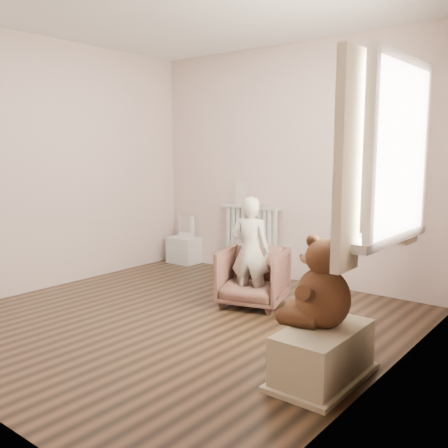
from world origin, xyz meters
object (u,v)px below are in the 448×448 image
Objects in this scene: armchair at (253,277)px; radiator at (251,242)px; toy_vanity at (184,242)px; child at (250,251)px; plush_cat at (384,218)px; toy_bench at (323,350)px; teddy_bear at (323,276)px.

radiator is at bearing 109.60° from armchair.
toy_vanity is at bearing 135.36° from armchair.
plush_cat reaches higher than child.
armchair reaches higher than toy_bench.
radiator is at bearing 135.25° from toy_bench.
armchair is 1.04× the size of teddy_bear.
armchair is 2.69× the size of plush_cat.
plush_cat is at bearing 60.04° from teddy_bear.
plush_cat is at bearing -33.12° from radiator.
child is at bearing -28.79° from toy_vanity.
plush_cat is at bearing 76.19° from toy_bench.
toy_vanity is at bearing -178.36° from radiator.
child is (1.75, -0.96, 0.26)m from toy_vanity.
plush_cat reaches higher than radiator.
teddy_bear reaches higher than toy_bench.
plush_cat reaches higher than toy_vanity.
toy_bench is (1.25, -0.94, -0.33)m from child.
radiator is at bearing 150.48° from plush_cat.
toy_vanity is 3.55m from toy_bench.
plush_cat reaches higher than armchair.
toy_bench is 3.27× the size of plush_cat.
toy_vanity reaches higher than armchair.
plush_cat is (2.09, -1.36, 0.61)m from radiator.
toy_bench is (1.95, -1.93, -0.19)m from radiator.
plush_cat is (1.39, -0.42, 0.73)m from armchair.
teddy_bear reaches higher than toy_vanity.
armchair is 1.62m from plush_cat.
child is 4.59× the size of plush_cat.
teddy_bear is 2.59× the size of plush_cat.
armchair is (1.75, -0.91, -0.00)m from toy_vanity.
teddy_bear is at bearing -44.63° from radiator.
teddy_bear is (1.21, -0.90, 0.14)m from child.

